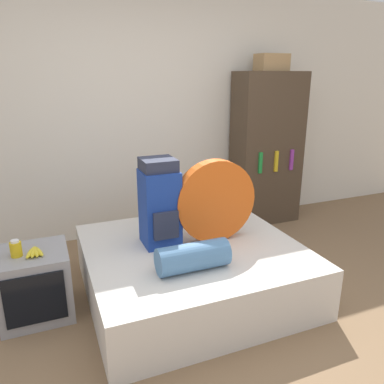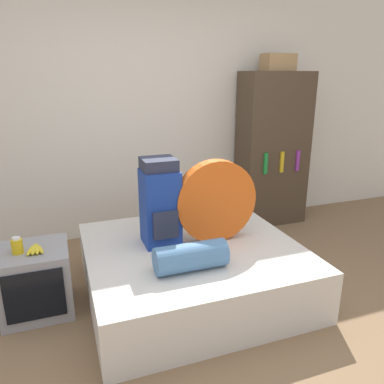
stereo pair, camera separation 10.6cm
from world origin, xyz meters
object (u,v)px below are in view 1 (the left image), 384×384
at_px(sleeping_roll, 193,257).
at_px(canister, 16,249).
at_px(tent_bag, 215,201).
at_px(bookshelf, 267,149).
at_px(backpack, 160,204).
at_px(cardboard_box, 272,62).
at_px(television, 35,284).

height_order(sleeping_roll, canister, canister).
bearing_deg(tent_bag, bookshelf, 43.07).
relative_size(backpack, canister, 5.73).
distance_m(sleeping_roll, bookshelf, 2.23).
bearing_deg(canister, cardboard_box, 21.30).
bearing_deg(backpack, bookshelf, 32.16).
bearing_deg(backpack, canister, -179.06).
relative_size(backpack, television, 1.37).
bearing_deg(cardboard_box, television, -158.48).
height_order(television, cardboard_box, cardboard_box).
relative_size(tent_bag, television, 1.33).
relative_size(canister, cardboard_box, 0.36).
height_order(backpack, bookshelf, bookshelf).
height_order(tent_bag, cardboard_box, cardboard_box).
xyz_separation_m(tent_bag, bookshelf, (1.21, 1.13, 0.13)).
bearing_deg(cardboard_box, tent_bag, -136.86).
xyz_separation_m(sleeping_roll, canister, (-1.14, 0.48, 0.05)).
bearing_deg(tent_bag, canister, 176.93).
xyz_separation_m(backpack, television, (-0.97, 0.01, -0.50)).
distance_m(backpack, cardboard_box, 2.23).
distance_m(backpack, tent_bag, 0.45).
bearing_deg(tent_bag, cardboard_box, 43.14).
height_order(tent_bag, bookshelf, bookshelf).
height_order(television, bookshelf, bookshelf).
bearing_deg(canister, sleeping_roll, -23.10).
height_order(television, canister, canister).
xyz_separation_m(canister, cardboard_box, (2.70, 1.05, 1.29)).
distance_m(sleeping_roll, cardboard_box, 2.57).
bearing_deg(tent_bag, sleeping_roll, -131.43).
height_order(canister, cardboard_box, cardboard_box).
bearing_deg(canister, tent_bag, -3.07).
xyz_separation_m(tent_bag, sleeping_roll, (-0.36, -0.40, -0.24)).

